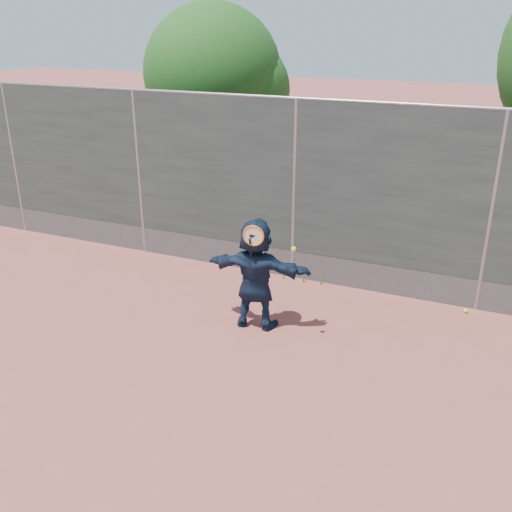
% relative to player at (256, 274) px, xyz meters
% --- Properties ---
extents(ground, '(80.00, 80.00, 0.00)m').
position_rel_player_xyz_m(ground, '(-0.10, -1.70, -0.81)').
color(ground, '#9E4C42').
rests_on(ground, ground).
extents(player, '(1.54, 0.60, 1.63)m').
position_rel_player_xyz_m(player, '(0.00, 0.00, 0.00)').
color(player, '#152339').
rests_on(player, ground).
extents(ball_ground, '(0.07, 0.07, 0.07)m').
position_rel_player_xyz_m(ball_ground, '(2.77, 1.61, -0.78)').
color(ball_ground, '#CFFA37').
rests_on(ball_ground, ground).
extents(fence, '(20.00, 0.06, 3.03)m').
position_rel_player_xyz_m(fence, '(-0.10, 1.80, 0.77)').
color(fence, '#38423D').
rests_on(fence, ground).
extents(swing_action, '(0.75, 0.13, 0.51)m').
position_rel_player_xyz_m(swing_action, '(0.10, -0.20, 0.62)').
color(swing_action, orange).
rests_on(swing_action, ground).
extents(tree_left, '(3.15, 3.00, 4.53)m').
position_rel_player_xyz_m(tree_left, '(-2.95, 4.85, 2.13)').
color(tree_left, '#382314').
rests_on(tree_left, ground).
extents(weed_clump, '(0.68, 0.07, 0.30)m').
position_rel_player_xyz_m(weed_clump, '(0.19, 1.68, -0.68)').
color(weed_clump, '#387226').
rests_on(weed_clump, ground).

